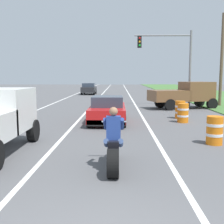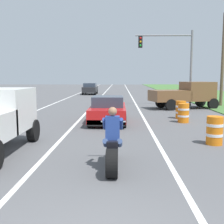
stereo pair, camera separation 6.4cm
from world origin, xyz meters
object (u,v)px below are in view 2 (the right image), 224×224
Objects in this scene: construction_barrel_mid at (183,113)px; motorcycle_with_rider at (113,147)px; sports_car_red at (108,110)px; pickup_truck_right_shoulder_brown at (186,94)px; traffic_light_mast_near at (174,56)px; distant_car_far_ahead at (90,89)px; construction_barrel_nearest at (215,130)px; construction_barrel_far at (181,110)px.

motorcycle_with_rider is at bearing -114.72° from construction_barrel_mid.
construction_barrel_mid is at bearing 0.03° from sports_car_red.
traffic_light_mast_near reaches higher than pickup_truck_right_shoulder_brown.
construction_barrel_nearest is at bearing -75.27° from distant_car_far_ahead.
sports_car_red is 4.30× the size of construction_barrel_mid.
pickup_truck_right_shoulder_brown reaches higher than motorcycle_with_rider.
distant_car_far_ahead is at bearing 119.50° from traffic_light_mast_near.
traffic_light_mast_near is (-0.62, 1.88, 2.89)m from pickup_truck_right_shoulder_brown.
construction_barrel_mid is (3.48, 7.55, -0.09)m from motorcycle_with_rider.
motorcycle_with_rider is 0.55× the size of distant_car_far_ahead.
sports_car_red is at bearing 93.30° from motorcycle_with_rider.
sports_car_red is 4.31m from construction_barrel_far.
pickup_truck_right_shoulder_brown is 3.50m from traffic_light_mast_near.
motorcycle_with_rider reaches higher than distant_car_far_ahead.
distant_car_far_ahead is (-7.29, 23.04, 0.27)m from construction_barrel_mid.
distant_car_far_ahead is (-3.37, 23.04, 0.14)m from sports_car_red.
motorcycle_with_rider is 0.43× the size of pickup_truck_right_shoulder_brown.
traffic_light_mast_near is (4.91, 8.41, 3.37)m from sports_car_red.
pickup_truck_right_shoulder_brown is 5.14× the size of construction_barrel_nearest.
distant_car_far_ahead is (-7.31, 27.80, 0.27)m from construction_barrel_nearest.
traffic_light_mast_near reaches higher than construction_barrel_nearest.
construction_barrel_nearest is 0.25× the size of distant_car_far_ahead.
traffic_light_mast_near reaches higher than construction_barrel_mid.
pickup_truck_right_shoulder_brown is 6.75m from construction_barrel_mid.
pickup_truck_right_shoulder_brown is at bearing 74.13° from construction_barrel_far.
pickup_truck_right_shoulder_brown is 5.36m from construction_barrel_far.
motorcycle_with_rider is 4.48m from construction_barrel_nearest.
motorcycle_with_rider is 2.21× the size of construction_barrel_far.
distant_car_far_ahead reaches higher than construction_barrel_mid.
distant_car_far_ahead is at bearing 118.33° from pickup_truck_right_shoulder_brown.
sports_car_red is at bearing -179.97° from construction_barrel_mid.
construction_barrel_mid is at bearing -72.45° from distant_car_far_ahead.
traffic_light_mast_near is 1.50× the size of distant_car_far_ahead.
distant_car_far_ahead reaches higher than construction_barrel_nearest.
pickup_truck_right_shoulder_brown is at bearing -71.67° from traffic_light_mast_near.
construction_barrel_mid is (3.91, 0.00, -0.13)m from sports_car_red.
sports_car_red is 4.30× the size of construction_barrel_nearest.
pickup_truck_right_shoulder_brown is 5.14× the size of construction_barrel_mid.
traffic_light_mast_near reaches higher than sports_car_red.
traffic_light_mast_near is 7.87m from construction_barrel_far.
pickup_truck_right_shoulder_brown is 11.42m from construction_barrel_nearest.
sports_car_red reaches higher than construction_barrel_mid.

